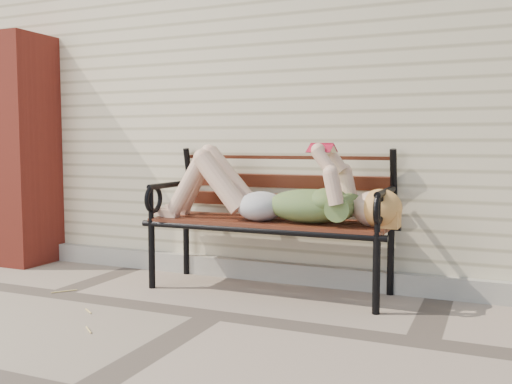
% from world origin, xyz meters
% --- Properties ---
extents(ground, '(80.00, 80.00, 0.00)m').
position_xyz_m(ground, '(0.00, 0.00, 0.00)').
color(ground, gray).
rests_on(ground, ground).
extents(house_wall, '(8.00, 4.00, 3.00)m').
position_xyz_m(house_wall, '(0.00, 3.00, 1.50)').
color(house_wall, beige).
rests_on(house_wall, ground).
extents(foundation_strip, '(8.00, 0.10, 0.15)m').
position_xyz_m(foundation_strip, '(0.00, 0.97, 0.07)').
color(foundation_strip, '#A8A498').
rests_on(foundation_strip, ground).
extents(brick_pillar, '(0.50, 0.50, 2.00)m').
position_xyz_m(brick_pillar, '(-2.30, 0.75, 1.00)').
color(brick_pillar, maroon).
rests_on(brick_pillar, ground).
extents(garden_bench, '(1.86, 0.74, 1.21)m').
position_xyz_m(garden_bench, '(0.10, 0.78, 0.68)').
color(garden_bench, black).
rests_on(garden_bench, ground).
extents(reading_woman, '(1.76, 0.40, 0.55)m').
position_xyz_m(reading_woman, '(0.11, 0.64, 0.72)').
color(reading_woman, '#093E45').
rests_on(reading_woman, ground).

